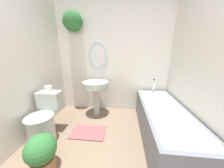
% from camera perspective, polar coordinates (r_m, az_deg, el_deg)
% --- Properties ---
extents(wall_back, '(2.55, 0.39, 2.40)m').
position_cam_1_polar(wall_back, '(2.56, -2.34, 14.93)').
color(wall_back, silver).
rests_on(wall_back, ground_plane).
extents(wall_left, '(0.06, 2.48, 2.40)m').
position_cam_1_polar(wall_left, '(2.01, -42.40, 7.84)').
color(wall_left, silver).
rests_on(wall_left, ground_plane).
extents(wall_right, '(0.06, 2.48, 2.40)m').
position_cam_1_polar(wall_right, '(1.68, 42.88, 7.02)').
color(wall_right, silver).
rests_on(wall_right, ground_plane).
extents(toilet, '(0.39, 0.58, 0.72)m').
position_cam_1_polar(toilet, '(2.11, -31.16, -15.60)').
color(toilet, '#B2BCB2').
rests_on(toilet, ground_plane).
extents(pedestal_sink, '(0.53, 0.53, 0.85)m').
position_cam_1_polar(pedestal_sink, '(2.40, -8.22, -2.14)').
color(pedestal_sink, '#B2BCB2').
rests_on(pedestal_sink, ground_plane).
extents(bathtub, '(0.63, 1.69, 0.60)m').
position_cam_1_polar(bathtub, '(2.04, 24.27, -17.22)').
color(bathtub, slate).
rests_on(bathtub, ground_plane).
extents(shampoo_bottle, '(0.07, 0.07, 0.21)m').
position_cam_1_polar(shampoo_bottle, '(2.50, 20.39, -0.21)').
color(shampoo_bottle, white).
rests_on(shampoo_bottle, bathtub).
extents(potted_plant, '(0.33, 0.33, 0.46)m').
position_cam_1_polar(potted_plant, '(1.67, -32.18, -27.34)').
color(potted_plant, '#9E6042').
rests_on(potted_plant, ground_plane).
extents(bath_mat, '(0.57, 0.37, 0.02)m').
position_cam_1_polar(bath_mat, '(2.15, -11.92, -22.83)').
color(bath_mat, '#934C51').
rests_on(bath_mat, ground_plane).
extents(toilet_paper_roll, '(0.11, 0.11, 0.10)m').
position_cam_1_polar(toilet_paper_roll, '(2.09, -29.57, -2.16)').
color(toilet_paper_roll, white).
rests_on(toilet_paper_roll, toilet).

